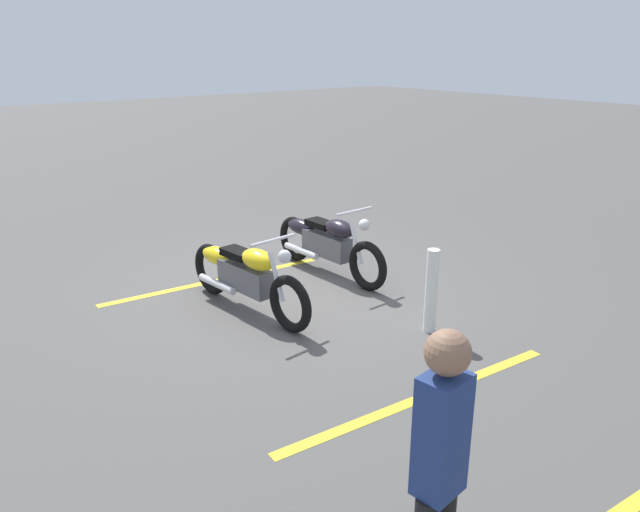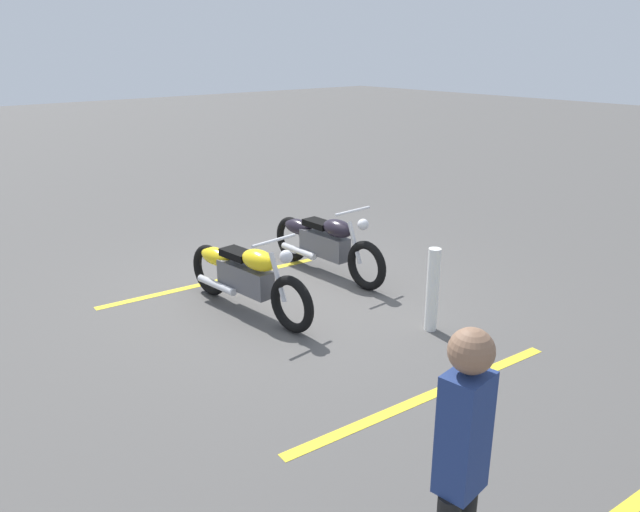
# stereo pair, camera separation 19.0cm
# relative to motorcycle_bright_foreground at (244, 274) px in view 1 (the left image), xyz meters

# --- Properties ---
(ground_plane) EXTENTS (60.00, 60.00, 0.00)m
(ground_plane) POSITION_rel_motorcycle_bright_foreground_xyz_m (-0.13, 0.80, -0.46)
(ground_plane) COLOR #514F4C
(motorcycle_bright_foreground) EXTENTS (2.23, 0.62, 1.04)m
(motorcycle_bright_foreground) POSITION_rel_motorcycle_bright_foreground_xyz_m (0.00, 0.00, 0.00)
(motorcycle_bright_foreground) COLOR black
(motorcycle_bright_foreground) RESTS_ON ground
(motorcycle_dark_foreground) EXTENTS (2.23, 0.62, 1.04)m
(motorcycle_dark_foreground) POSITION_rel_motorcycle_bright_foreground_xyz_m (-0.38, 1.58, 0.00)
(motorcycle_dark_foreground) COLOR black
(motorcycle_dark_foreground) RESTS_ON ground
(bystander_near_row) EXTENTS (0.23, 0.30, 1.80)m
(bystander_near_row) POSITION_rel_motorcycle_bright_foreground_xyz_m (4.31, -1.48, 0.54)
(bystander_near_row) COLOR black
(bystander_near_row) RESTS_ON ground
(bollard_post) EXTENTS (0.14, 0.14, 0.98)m
(bollard_post) POSITION_rel_motorcycle_bright_foreground_xyz_m (1.81, 1.31, 0.03)
(bollard_post) COLOR white
(bollard_post) RESTS_ON ground
(parking_stripe_near) EXTENTS (0.41, 3.20, 0.01)m
(parking_stripe_near) POSITION_rel_motorcycle_bright_foreground_xyz_m (-1.08, 0.19, -0.46)
(parking_stripe_near) COLOR yellow
(parking_stripe_near) RESTS_ON ground
(parking_stripe_mid) EXTENTS (0.41, 3.20, 0.01)m
(parking_stripe_mid) POSITION_rel_motorcycle_bright_foreground_xyz_m (2.73, 0.21, -0.46)
(parking_stripe_mid) COLOR yellow
(parking_stripe_mid) RESTS_ON ground
(parking_stripe_far) EXTENTS (0.41, 3.20, 0.01)m
(parking_stripe_far) POSITION_rel_motorcycle_bright_foreground_xyz_m (4.62, 0.42, -0.46)
(parking_stripe_far) COLOR yellow
(parking_stripe_far) RESTS_ON ground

